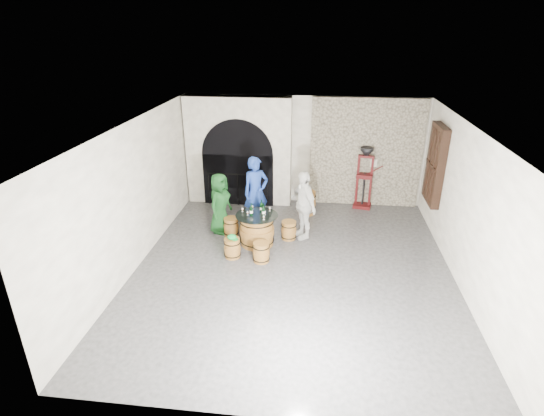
# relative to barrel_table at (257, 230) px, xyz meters

# --- Properties ---
(ground) EXTENTS (8.00, 8.00, 0.00)m
(ground) POSITION_rel_barrel_table_xyz_m (0.97, -1.04, -0.40)
(ground) COLOR #2F2F32
(ground) RESTS_ON ground
(wall_back) EXTENTS (8.00, 0.00, 8.00)m
(wall_back) POSITION_rel_barrel_table_xyz_m (0.97, 2.96, 1.20)
(wall_back) COLOR white
(wall_back) RESTS_ON ground
(wall_front) EXTENTS (8.00, 0.00, 8.00)m
(wall_front) POSITION_rel_barrel_table_xyz_m (0.97, -5.04, 1.20)
(wall_front) COLOR white
(wall_front) RESTS_ON ground
(wall_left) EXTENTS (0.00, 8.00, 8.00)m
(wall_left) POSITION_rel_barrel_table_xyz_m (-2.53, -1.04, 1.20)
(wall_left) COLOR white
(wall_left) RESTS_ON ground
(wall_right) EXTENTS (0.00, 8.00, 8.00)m
(wall_right) POSITION_rel_barrel_table_xyz_m (4.47, -1.04, 1.20)
(wall_right) COLOR white
(wall_right) RESTS_ON ground
(ceiling) EXTENTS (8.00, 8.00, 0.00)m
(ceiling) POSITION_rel_barrel_table_xyz_m (0.97, -1.04, 2.80)
(ceiling) COLOR beige
(ceiling) RESTS_ON wall_back
(stone_facing_panel) EXTENTS (3.20, 0.12, 3.18)m
(stone_facing_panel) POSITION_rel_barrel_table_xyz_m (2.77, 2.90, 1.20)
(stone_facing_panel) COLOR #A0977F
(stone_facing_panel) RESTS_ON ground
(arched_opening) EXTENTS (3.10, 0.60, 3.19)m
(arched_opening) POSITION_rel_barrel_table_xyz_m (-0.93, 2.70, 1.19)
(arched_opening) COLOR white
(arched_opening) RESTS_ON ground
(shuttered_window) EXTENTS (0.23, 1.10, 2.00)m
(shuttered_window) POSITION_rel_barrel_table_xyz_m (4.35, 1.36, 1.40)
(shuttered_window) COLOR black
(shuttered_window) RESTS_ON wall_right
(barrel_table) EXTENTS (1.04, 1.04, 0.80)m
(barrel_table) POSITION_rel_barrel_table_xyz_m (0.00, 0.00, 0.00)
(barrel_table) COLOR #8D5E28
(barrel_table) RESTS_ON ground
(barrel_stool_left) EXTENTS (0.40, 0.40, 0.48)m
(barrel_stool_left) POSITION_rel_barrel_table_xyz_m (-0.74, 0.41, -0.16)
(barrel_stool_left) COLOR #8D5E28
(barrel_stool_left) RESTS_ON ground
(barrel_stool_far) EXTENTS (0.40, 0.40, 0.48)m
(barrel_stool_far) POSITION_rel_barrel_table_xyz_m (-0.14, 0.84, -0.16)
(barrel_stool_far) COLOR #8D5E28
(barrel_stool_far) RESTS_ON ground
(barrel_stool_right) EXTENTS (0.40, 0.40, 0.48)m
(barrel_stool_right) POSITION_rel_barrel_table_xyz_m (0.76, 0.38, -0.16)
(barrel_stool_right) COLOR #8D5E28
(barrel_stool_right) RESTS_ON ground
(barrel_stool_near_right) EXTENTS (0.40, 0.40, 0.48)m
(barrel_stool_near_right) POSITION_rel_barrel_table_xyz_m (0.22, -0.82, -0.16)
(barrel_stool_near_right) COLOR #8D5E28
(barrel_stool_near_right) RESTS_ON ground
(barrel_stool_near_left) EXTENTS (0.40, 0.40, 0.48)m
(barrel_stool_near_left) POSITION_rel_barrel_table_xyz_m (-0.48, -0.70, -0.16)
(barrel_stool_near_left) COLOR #8D5E28
(barrel_stool_near_left) RESTS_ON ground
(green_cap) EXTENTS (0.25, 0.21, 0.11)m
(green_cap) POSITION_rel_barrel_table_xyz_m (-0.48, -0.70, 0.13)
(green_cap) COLOR #0C8B34
(green_cap) RESTS_ON barrel_stool_near_left
(person_green) EXTENTS (0.74, 0.91, 1.61)m
(person_green) POSITION_rel_barrel_table_xyz_m (-1.05, 0.58, 0.41)
(person_green) COLOR #103C16
(person_green) RESTS_ON ground
(person_blue) EXTENTS (0.84, 0.77, 1.92)m
(person_blue) POSITION_rel_barrel_table_xyz_m (-0.18, 1.08, 0.56)
(person_blue) COLOR navy
(person_blue) RESTS_ON ground
(person_white) EXTENTS (0.93, 1.10, 1.77)m
(person_white) POSITION_rel_barrel_table_xyz_m (1.10, 0.55, 0.49)
(person_white) COLOR silver
(person_white) RESTS_ON ground
(wine_bottle_left) EXTENTS (0.08, 0.08, 0.32)m
(wine_bottle_left) POSITION_rel_barrel_table_xyz_m (-0.12, -0.05, 0.53)
(wine_bottle_left) COLOR black
(wine_bottle_left) RESTS_ON barrel_table
(wine_bottle_center) EXTENTS (0.08, 0.08, 0.32)m
(wine_bottle_center) POSITION_rel_barrel_table_xyz_m (0.17, -0.05, 0.53)
(wine_bottle_center) COLOR black
(wine_bottle_center) RESTS_ON barrel_table
(wine_bottle_right) EXTENTS (0.08, 0.08, 0.32)m
(wine_bottle_right) POSITION_rel_barrel_table_xyz_m (0.09, 0.18, 0.53)
(wine_bottle_right) COLOR black
(wine_bottle_right) RESTS_ON barrel_table
(tasting_glass_a) EXTENTS (0.05, 0.05, 0.10)m
(tasting_glass_a) POSITION_rel_barrel_table_xyz_m (-0.22, -0.04, 0.45)
(tasting_glass_a) COLOR #A65920
(tasting_glass_a) RESTS_ON barrel_table
(tasting_glass_b) EXTENTS (0.05, 0.05, 0.10)m
(tasting_glass_b) POSITION_rel_barrel_table_xyz_m (0.20, 0.03, 0.45)
(tasting_glass_b) COLOR #A65920
(tasting_glass_b) RESTS_ON barrel_table
(tasting_glass_c) EXTENTS (0.05, 0.05, 0.10)m
(tasting_glass_c) POSITION_rel_barrel_table_xyz_m (-0.16, 0.33, 0.45)
(tasting_glass_c) COLOR #A65920
(tasting_glass_c) RESTS_ON barrel_table
(tasting_glass_d) EXTENTS (0.05, 0.05, 0.10)m
(tasting_glass_d) POSITION_rel_barrel_table_xyz_m (0.29, 0.27, 0.45)
(tasting_glass_d) COLOR #A65920
(tasting_glass_d) RESTS_ON barrel_table
(tasting_glass_e) EXTENTS (0.05, 0.05, 0.10)m
(tasting_glass_e) POSITION_rel_barrel_table_xyz_m (0.21, -0.24, 0.45)
(tasting_glass_e) COLOR #A65920
(tasting_glass_e) RESTS_ON barrel_table
(tasting_glass_f) EXTENTS (0.05, 0.05, 0.10)m
(tasting_glass_f) POSITION_rel_barrel_table_xyz_m (-0.38, 0.15, 0.45)
(tasting_glass_f) COLOR #A65920
(tasting_glass_f) RESTS_ON barrel_table
(side_barrel) EXTENTS (0.51, 0.51, 0.68)m
(side_barrel) POSITION_rel_barrel_table_xyz_m (1.15, 2.00, -0.06)
(side_barrel) COLOR #8D5E28
(side_barrel) RESTS_ON ground
(corking_press) EXTENTS (0.77, 0.50, 1.84)m
(corking_press) POSITION_rel_barrel_table_xyz_m (2.78, 2.66, 0.67)
(corking_press) COLOR #460B0B
(corking_press) RESTS_ON ground
(control_box) EXTENTS (0.18, 0.10, 0.22)m
(control_box) POSITION_rel_barrel_table_xyz_m (3.02, 2.82, 0.95)
(control_box) COLOR silver
(control_box) RESTS_ON wall_back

